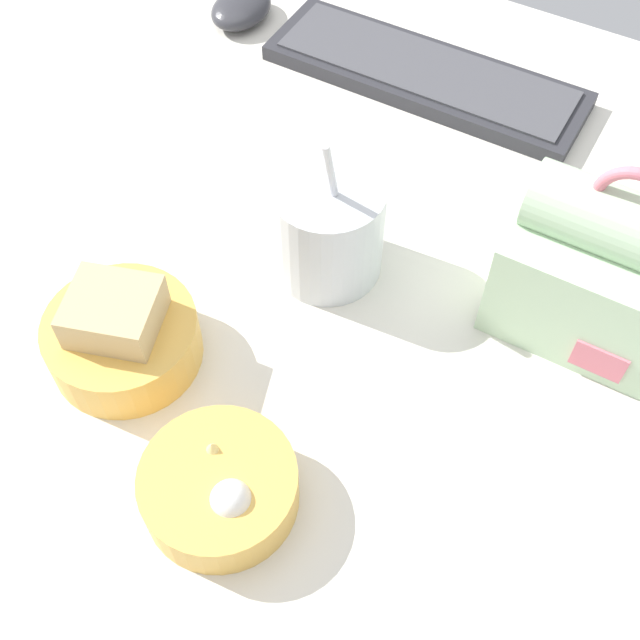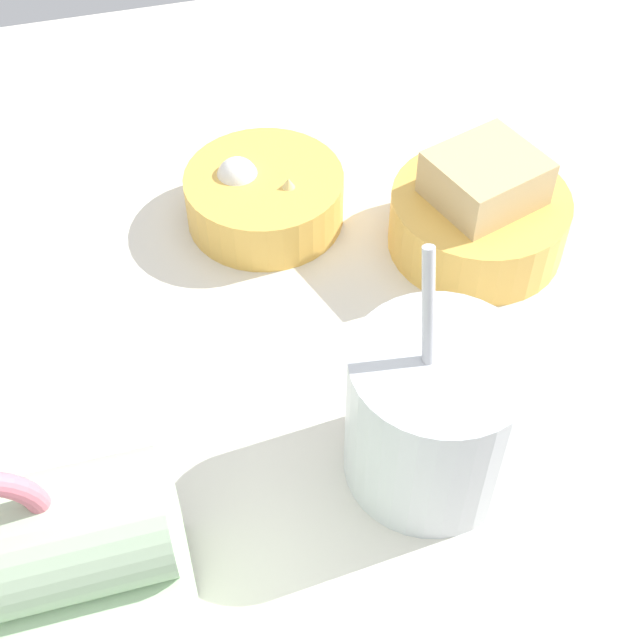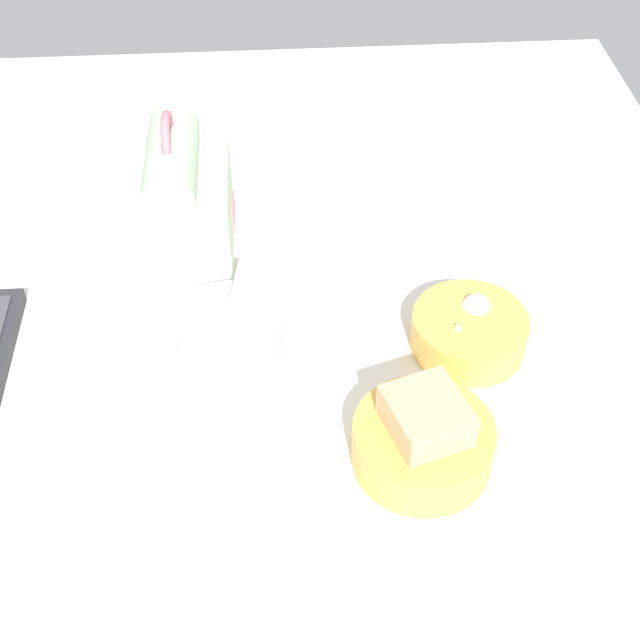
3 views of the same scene
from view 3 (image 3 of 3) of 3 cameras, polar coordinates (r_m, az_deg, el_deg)
name	(u,v)px [view 3 (image 3 of 3)]	position (r cm, az deg, el deg)	size (l,w,h in cm)	color
desk_surface	(285,366)	(96.18, -2.24, -2.95)	(140.00, 110.00, 2.00)	silver
lunch_bag	(177,201)	(106.38, -9.15, 7.53)	(16.33, 12.74, 18.49)	#B7D6AD
soup_cup	(231,352)	(89.07, -5.71, -2.04)	(10.42, 10.42, 17.35)	silver
bento_bowl_sandwich	(423,440)	(84.85, 6.62, -7.61)	(13.41, 13.41, 8.32)	#EAB24C
bento_bowl_snacks	(469,331)	(96.50, 9.49, -0.69)	(12.39, 12.39, 5.43)	#EAB24C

